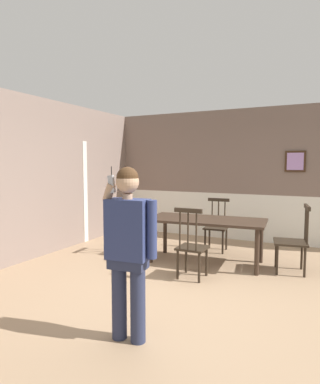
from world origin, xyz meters
The scene contains 9 objects.
ground_plane centered at (0.00, 0.00, 0.00)m, with size 6.91×6.91×0.00m, color #9E7F60.
room_back_partition centered at (0.00, 3.15, 1.34)m, with size 6.07×0.17×2.79m.
room_left_partition centered at (-3.03, 0.01, 1.39)m, with size 0.13×6.29×2.79m.
dining_table centered at (-0.23, 1.20, 0.65)m, with size 1.97×1.02×0.73m.
chair_near_window centered at (-0.30, 2.03, 0.47)m, with size 0.44×0.44×0.98m.
chair_by_doorway centered at (-1.57, 1.10, 0.46)m, with size 0.47×0.47×0.97m.
chair_at_table_head centered at (-0.17, 0.38, 0.48)m, with size 0.40×0.40×1.03m.
chair_opposite_corner centered at (1.10, 1.31, 0.49)m, with size 0.54×0.54×1.03m.
person_figure centered at (-0.10, -1.44, 0.92)m, with size 0.54×0.25×1.62m.
Camera 1 is at (1.47, -3.97, 1.65)m, focal length 30.94 mm.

